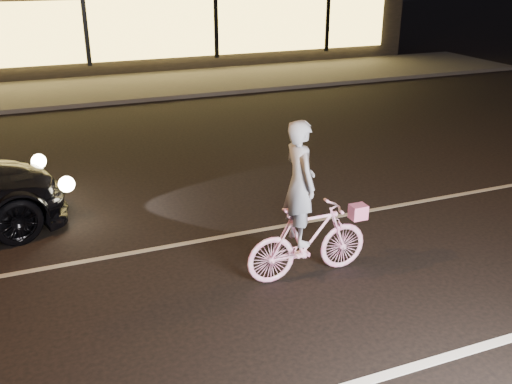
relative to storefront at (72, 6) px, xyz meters
name	(u,v)px	position (x,y,z in m)	size (l,w,h in m)	color
ground	(249,314)	(0.00, -18.97, -2.15)	(90.00, 90.00, 0.00)	black
lane_stripe_far	(200,241)	(0.00, -16.97, -2.14)	(60.00, 0.10, 0.01)	gray
sidewalk	(98,89)	(0.00, -5.97, -2.09)	(30.00, 4.00, 0.12)	#383533
storefront	(72,6)	(0.00, 0.00, 0.00)	(25.40, 8.42, 4.20)	black
cyclist	(306,224)	(0.98, -18.42, -1.40)	(1.67, 0.58, 2.11)	#F04097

